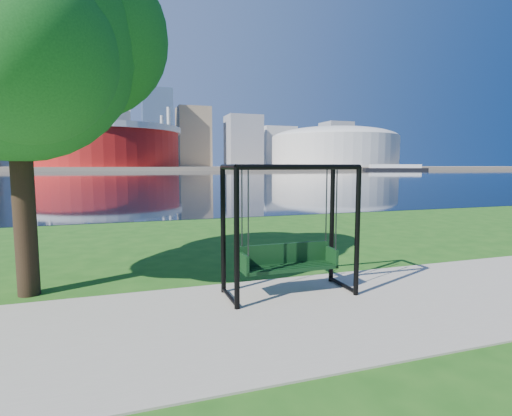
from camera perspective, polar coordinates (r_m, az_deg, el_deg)
name	(u,v)px	position (r m, az deg, el deg)	size (l,w,h in m)	color
ground	(269,306)	(7.39, 1.80, -13.84)	(900.00, 900.00, 0.00)	#1E5114
path	(279,315)	(6.95, 3.29, -15.03)	(120.00, 4.00, 0.03)	#9E937F
river	(131,176)	(108.57, -17.41, 4.44)	(900.00, 180.00, 0.02)	black
far_bank	(124,168)	(312.52, -18.29, 5.45)	(900.00, 228.00, 2.00)	#937F60
stadium	(106,145)	(241.91, -20.65, 8.43)	(83.00, 83.00, 32.00)	maroon
arena	(334,146)	(278.20, 11.11, 8.68)	(84.00, 84.00, 26.56)	beige
skyline	(117,122)	(327.61, -19.28, 11.55)	(392.00, 66.00, 96.50)	gray
swing	(289,233)	(7.74, 4.72, -3.53)	(2.48, 1.08, 2.54)	black
park_tree	(11,34)	(9.18, -31.60, 20.41)	(5.71, 5.16, 7.09)	black
barge	(395,168)	(234.84, 19.21, 5.46)	(34.39, 21.18, 3.35)	black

